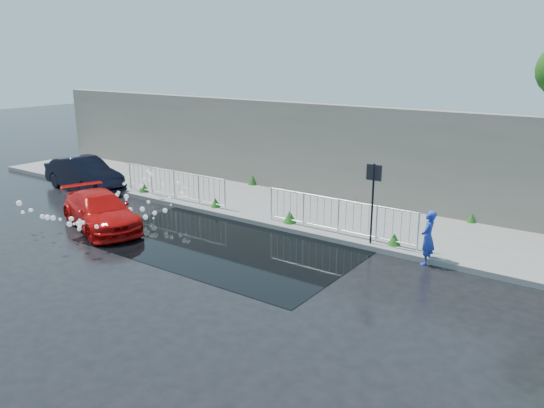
{
  "coord_description": "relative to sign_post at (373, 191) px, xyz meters",
  "views": [
    {
      "loc": [
        10.26,
        -10.33,
        5.4
      ],
      "look_at": [
        1.18,
        2.43,
        1.0
      ],
      "focal_mm": 35.0,
      "sensor_mm": 36.0,
      "label": 1
    }
  ],
  "objects": [
    {
      "name": "ground",
      "position": [
        -4.2,
        -3.1,
        -1.72
      ],
      "size": [
        90.0,
        90.0,
        0.0
      ],
      "primitive_type": "plane",
      "color": "black",
      "rests_on": "ground"
    },
    {
      "name": "pavement",
      "position": [
        -4.2,
        1.9,
        -1.65
      ],
      "size": [
        30.0,
        4.0,
        0.15
      ],
      "primitive_type": "cube",
      "color": "#63635E",
      "rests_on": "ground"
    },
    {
      "name": "railing_left",
      "position": [
        -8.2,
        0.25,
        -0.99
      ],
      "size": [
        5.05,
        0.05,
        1.1
      ],
      "color": "silver",
      "rests_on": "pavement"
    },
    {
      "name": "dark_car",
      "position": [
        -12.7,
        -0.5,
        -1.05
      ],
      "size": [
        4.22,
        1.86,
        1.35
      ],
      "primitive_type": "imported",
      "rotation": [
        0.0,
        0.0,
        1.46
      ],
      "color": "black",
      "rests_on": "ground"
    },
    {
      "name": "curb",
      "position": [
        -4.2,
        -0.1,
        -1.64
      ],
      "size": [
        30.0,
        0.25,
        0.16
      ],
      "primitive_type": "cube",
      "color": "#63635E",
      "rests_on": "ground"
    },
    {
      "name": "person",
      "position": [
        1.73,
        -0.22,
        -0.98
      ],
      "size": [
        0.37,
        0.55,
        1.49
      ],
      "primitive_type": "imported",
      "rotation": [
        0.0,
        0.0,
        -1.55
      ],
      "color": "#223CAD",
      "rests_on": "ground"
    },
    {
      "name": "railing_right",
      "position": [
        -1.2,
        0.25,
        -0.99
      ],
      "size": [
        5.05,
        0.05,
        1.1
      ],
      "color": "silver",
      "rests_on": "pavement"
    },
    {
      "name": "water_spray",
      "position": [
        -8.05,
        -2.48,
        -1.07
      ],
      "size": [
        3.5,
        5.76,
        1.01
      ],
      "color": "white",
      "rests_on": "ground"
    },
    {
      "name": "sign_post",
      "position": [
        0.0,
        0.0,
        0.0
      ],
      "size": [
        0.45,
        0.06,
        2.5
      ],
      "color": "black",
      "rests_on": "ground"
    },
    {
      "name": "weeds",
      "position": [
        -4.61,
        1.41,
        -1.39
      ],
      "size": [
        12.17,
        3.93,
        0.42
      ],
      "color": "#1B4412",
      "rests_on": "pavement"
    },
    {
      "name": "retaining_wall",
      "position": [
        -4.2,
        4.1,
        0.18
      ],
      "size": [
        30.0,
        0.6,
        3.5
      ],
      "primitive_type": "cube",
      "color": "slate",
      "rests_on": "pavement"
    },
    {
      "name": "red_car",
      "position": [
        -7.92,
        -3.32,
        -1.15
      ],
      "size": [
        4.29,
        2.83,
        1.15
      ],
      "primitive_type": "imported",
      "rotation": [
        0.0,
        0.0,
        1.24
      ],
      "color": "#B40907",
      "rests_on": "ground"
    },
    {
      "name": "puddle",
      "position": [
        -3.7,
        -2.1,
        -1.72
      ],
      "size": [
        8.0,
        5.0,
        0.01
      ],
      "primitive_type": "cube",
      "color": "black",
      "rests_on": "ground"
    }
  ]
}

